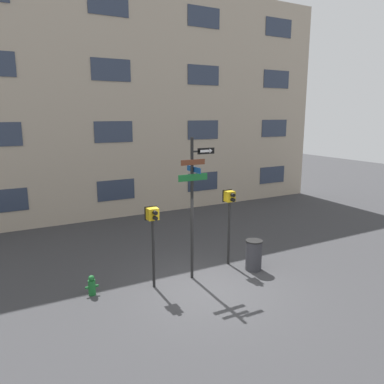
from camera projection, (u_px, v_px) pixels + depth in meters
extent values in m
plane|color=#38383A|center=(208.00, 288.00, 10.79)|extent=(60.00, 60.00, 0.00)
cube|color=tan|center=(110.00, 102.00, 17.31)|extent=(24.00, 0.60, 11.00)
cube|color=#2D384C|center=(5.00, 201.00, 15.63)|extent=(1.82, 0.03, 0.97)
cube|color=#2D384C|center=(116.00, 190.00, 17.88)|extent=(1.82, 0.03, 0.97)
cube|color=#2D384C|center=(203.00, 182.00, 20.12)|extent=(1.82, 0.03, 0.97)
cube|color=#2D384C|center=(272.00, 175.00, 22.36)|extent=(1.82, 0.03, 0.97)
cube|color=#2D384C|center=(114.00, 132.00, 17.31)|extent=(1.82, 0.03, 0.97)
cube|color=#2D384C|center=(203.00, 130.00, 19.56)|extent=(1.82, 0.03, 0.97)
cube|color=#2D384C|center=(274.00, 128.00, 21.80)|extent=(1.82, 0.03, 0.97)
cube|color=#2D384C|center=(111.00, 70.00, 16.75)|extent=(1.82, 0.03, 0.97)
cube|color=#2D384C|center=(204.00, 75.00, 19.00)|extent=(1.82, 0.03, 0.97)
cube|color=#2D384C|center=(276.00, 79.00, 21.24)|extent=(1.82, 0.03, 0.97)
cube|color=#2D384C|center=(108.00, 3.00, 16.19)|extent=(1.82, 0.03, 0.97)
cube|color=#2D384C|center=(204.00, 17.00, 18.44)|extent=(1.82, 0.03, 0.97)
cube|color=#2D384C|center=(279.00, 28.00, 20.68)|extent=(1.82, 0.03, 0.97)
cylinder|color=black|center=(192.00, 210.00, 11.06)|extent=(0.09, 0.09, 4.29)
cube|color=black|center=(199.00, 151.00, 10.81)|extent=(0.46, 0.05, 0.05)
cube|color=brown|center=(193.00, 162.00, 10.72)|extent=(0.77, 0.02, 0.16)
cube|color=#14478C|center=(194.00, 169.00, 10.84)|extent=(0.02, 0.79, 0.16)
cube|color=#196B2D|center=(193.00, 177.00, 10.81)|extent=(0.95, 0.02, 0.20)
cube|color=black|center=(206.00, 151.00, 10.91)|extent=(0.56, 0.02, 0.18)
cube|color=white|center=(205.00, 151.00, 10.88)|extent=(0.32, 0.01, 0.07)
cone|color=white|center=(211.00, 151.00, 10.97)|extent=(0.10, 0.14, 0.14)
cylinder|color=black|center=(153.00, 254.00, 10.68)|extent=(0.08, 0.08, 2.03)
cube|color=gold|center=(153.00, 214.00, 10.44)|extent=(0.30, 0.26, 0.33)
cube|color=black|center=(151.00, 213.00, 10.56)|extent=(0.36, 0.02, 0.39)
cylinder|color=black|center=(155.00, 213.00, 10.26)|extent=(0.12, 0.12, 0.12)
cylinder|color=black|center=(155.00, 218.00, 10.29)|extent=(0.12, 0.12, 0.12)
cylinder|color=orange|center=(154.00, 212.00, 10.31)|extent=(0.09, 0.01, 0.09)
cylinder|color=black|center=(229.00, 233.00, 12.33)|extent=(0.08, 0.08, 2.16)
cube|color=gold|center=(230.00, 196.00, 12.08)|extent=(0.30, 0.26, 0.34)
cube|color=black|center=(227.00, 196.00, 12.20)|extent=(0.36, 0.02, 0.40)
cylinder|color=black|center=(233.00, 195.00, 11.90)|extent=(0.12, 0.12, 0.12)
cylinder|color=black|center=(233.00, 200.00, 11.93)|extent=(0.12, 0.12, 0.12)
cylinder|color=orange|center=(232.00, 195.00, 11.95)|extent=(0.10, 0.01, 0.10)
cylinder|color=#196028|center=(92.00, 287.00, 10.36)|extent=(0.20, 0.20, 0.44)
sphere|color=#196028|center=(91.00, 278.00, 10.30)|extent=(0.17, 0.17, 0.17)
cylinder|color=#196028|center=(87.00, 288.00, 10.29)|extent=(0.08, 0.07, 0.07)
cylinder|color=#196028|center=(97.00, 286.00, 10.42)|extent=(0.08, 0.07, 0.07)
cylinder|color=#333338|center=(254.00, 256.00, 12.00)|extent=(0.51, 0.51, 0.95)
cylinder|color=black|center=(254.00, 241.00, 11.90)|extent=(0.55, 0.55, 0.04)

